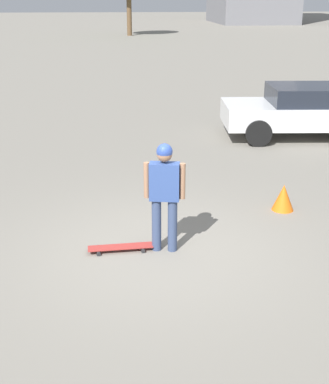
{
  "coord_description": "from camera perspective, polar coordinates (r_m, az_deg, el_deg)",
  "views": [
    {
      "loc": [
        -7.32,
        0.71,
        3.68
      ],
      "look_at": [
        0.0,
        0.0,
        0.94
      ],
      "focal_mm": 50.0,
      "sensor_mm": 36.0,
      "label": 1
    }
  ],
  "objects": [
    {
      "name": "traffic_cone",
      "position": [
        9.84,
        12.56,
        -0.57
      ],
      "size": [
        0.39,
        0.39,
        0.48
      ],
      "color": "orange",
      "rests_on": "ground_plane"
    },
    {
      "name": "person",
      "position": [
        7.83,
        -0.0,
        0.37
      ],
      "size": [
        0.28,
        0.6,
        1.68
      ],
      "rotation": [
        0.0,
        0.0,
        -1.76
      ],
      "color": "#38476B",
      "rests_on": "ground_plane"
    },
    {
      "name": "skateboard",
      "position": [
        8.19,
        -4.73,
        -5.89
      ],
      "size": [
        0.3,
        0.99,
        0.08
      ],
      "rotation": [
        0.0,
        0.0,
        1.63
      ],
      "color": "#A5332D",
      "rests_on": "ground_plane"
    },
    {
      "name": "car_parked_near",
      "position": [
        15.0,
        14.26,
        8.47
      ],
      "size": [
        2.34,
        4.17,
        1.39
      ],
      "rotation": [
        0.0,
        0.0,
        1.49
      ],
      "color": "silver",
      "rests_on": "ground_plane"
    },
    {
      "name": "ground_plane",
      "position": [
        8.22,
        -0.0,
        -6.17
      ],
      "size": [
        220.0,
        220.0,
        0.0
      ],
      "primitive_type": "plane",
      "color": "gray"
    }
  ]
}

